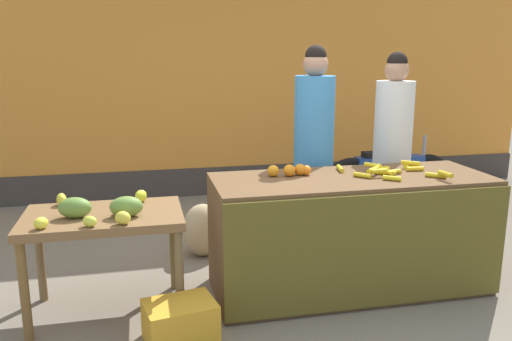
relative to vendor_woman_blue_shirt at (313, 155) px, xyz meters
name	(u,v)px	position (x,y,z in m)	size (l,w,h in m)	color
ground_plane	(290,292)	(-0.38, -0.63, -0.94)	(24.00, 24.00, 0.00)	#756B5B
market_wall_back	(223,61)	(-0.38, 2.42, 0.76)	(8.40, 0.23, 3.46)	orange
fruit_stall_counter	(351,234)	(0.09, -0.65, -0.50)	(2.10, 0.80, 0.89)	brown
side_table_wooden	(104,227)	(-1.73, -0.63, -0.31)	(1.07, 0.67, 0.73)	brown
banana_bunch_pile	(392,171)	(0.42, -0.62, -0.02)	(0.71, 0.62, 0.07)	gold
orange_pile	(291,170)	(-0.35, -0.51, -0.01)	(0.34, 0.11, 0.09)	orange
mango_papaya_pile	(101,208)	(-1.73, -0.70, -0.15)	(0.73, 0.65, 0.14)	yellow
vendor_woman_blue_shirt	(313,155)	(0.00, 0.00, 0.00)	(0.34, 0.34, 1.87)	#33333D
vendor_woman_white_shirt	(392,153)	(0.77, 0.06, -0.03)	(0.34, 0.34, 1.81)	#33333D
parked_motorcycle	(388,177)	(1.32, 1.16, -0.54)	(1.60, 0.18, 0.88)	black
produce_crate	(180,321)	(-1.26, -1.13, -0.81)	(0.44, 0.32, 0.26)	gold
produce_sack	(203,230)	(-0.94, 0.27, -0.70)	(0.36, 0.30, 0.48)	tan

